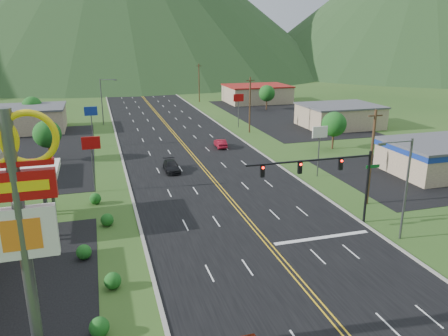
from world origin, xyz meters
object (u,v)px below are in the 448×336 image
object	(u,v)px
streetlight_west	(103,99)
car_dark_mid	(172,167)
pylon_sign	(19,208)
car_red_far	(220,143)
streetlight_east	(404,183)
traffic_signal	(330,172)

from	to	relation	value
streetlight_west	car_dark_mid	distance (m)	35.92
pylon_sign	car_dark_mid	world-z (taller)	pylon_sign
pylon_sign	car_red_far	size ratio (longest dim) A/B	3.47
streetlight_east	car_red_far	size ratio (longest dim) A/B	2.23
pylon_sign	streetlight_east	distance (m)	29.58
streetlight_east	car_dark_mid	world-z (taller)	streetlight_east
car_red_far	pylon_sign	bearing A→B (deg)	66.46
traffic_signal	car_dark_mid	world-z (taller)	traffic_signal
traffic_signal	car_dark_mid	xyz separation A→B (m)	(-10.81, 21.14, -4.66)
streetlight_east	car_red_far	world-z (taller)	streetlight_east
streetlight_east	pylon_sign	bearing A→B (deg)	-164.15
pylon_sign	traffic_signal	xyz separation A→B (m)	(23.48, 12.00, -3.97)
pylon_sign	car_dark_mid	size ratio (longest dim) A/B	3.05
pylon_sign	streetlight_east	bearing A→B (deg)	15.85
streetlight_east	streetlight_west	distance (m)	64.21
pylon_sign	car_red_far	xyz separation A→B (m)	(22.30, 43.58, -8.63)
pylon_sign	streetlight_east	world-z (taller)	pylon_sign
traffic_signal	streetlight_west	bearing A→B (deg)	107.97
traffic_signal	car_dark_mid	bearing A→B (deg)	117.10
streetlight_west	car_dark_mid	bearing A→B (deg)	-78.10
traffic_signal	car_dark_mid	size ratio (longest dim) A/B	2.85
pylon_sign	car_red_far	distance (m)	49.71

